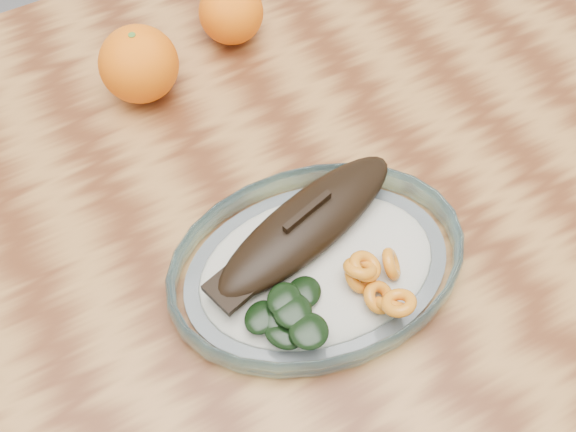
{
  "coord_description": "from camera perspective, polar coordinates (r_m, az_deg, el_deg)",
  "views": [
    {
      "loc": [
        -0.15,
        -0.41,
        1.38
      ],
      "look_at": [
        0.04,
        -0.06,
        0.77
      ],
      "focal_mm": 45.0,
      "sensor_mm": 36.0,
      "label": 1
    }
  ],
  "objects": [
    {
      "name": "orange_left",
      "position": [
        0.84,
        -11.71,
        11.67
      ],
      "size": [
        0.09,
        0.09,
        0.09
      ],
      "primitive_type": "sphere",
      "color": "#FF5E05",
      "rests_on": "dining_table"
    },
    {
      "name": "dining_table",
      "position": [
        0.85,
        -4.46,
        -2.65
      ],
      "size": [
        1.2,
        0.8,
        0.75
      ],
      "color": "#592C15",
      "rests_on": "ground"
    },
    {
      "name": "ground",
      "position": [
        1.44,
        -2.71,
        -15.92
      ],
      "size": [
        3.0,
        3.0,
        0.0
      ],
      "primitive_type": "plane",
      "color": "slate",
      "rests_on": "ground"
    },
    {
      "name": "plated_meal",
      "position": [
        0.7,
        2.29,
        -3.62
      ],
      "size": [
        0.6,
        0.6,
        0.08
      ],
      "rotation": [
        0.0,
        0.0,
        -0.13
      ],
      "color": "white",
      "rests_on": "dining_table"
    },
    {
      "name": "orange_right",
      "position": [
        0.9,
        -4.52,
        15.74
      ],
      "size": [
        0.08,
        0.08,
        0.08
      ],
      "primitive_type": "sphere",
      "color": "#FF5E05",
      "rests_on": "dining_table"
    }
  ]
}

